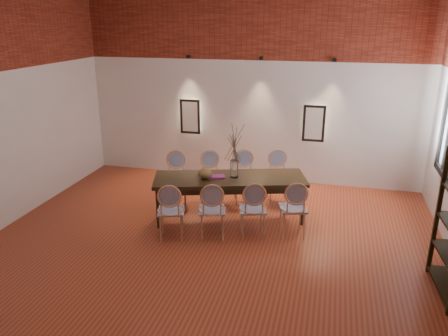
% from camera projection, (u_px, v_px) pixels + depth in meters
% --- Properties ---
extents(floor, '(7.00, 7.00, 0.02)m').
position_uv_depth(floor, '(203.00, 260.00, 6.31)').
color(floor, '#993D22').
rests_on(floor, ground).
extents(wall_back, '(7.00, 0.10, 4.00)m').
position_uv_depth(wall_back, '(252.00, 85.00, 8.90)').
color(wall_back, silver).
rests_on(wall_back, ground).
extents(wall_front, '(7.00, 0.10, 4.00)m').
position_uv_depth(wall_front, '(11.00, 269.00, 2.40)').
color(wall_front, silver).
rests_on(wall_front, ground).
extents(brick_band_back, '(7.00, 0.02, 1.50)m').
position_uv_depth(brick_band_back, '(252.00, 21.00, 8.43)').
color(brick_band_back, maroon).
rests_on(brick_band_back, ground).
extents(niche_left, '(0.36, 0.06, 0.66)m').
position_uv_depth(niche_left, '(191.00, 116.00, 9.34)').
color(niche_left, '#FFEAC6').
rests_on(niche_left, wall_back).
extents(niche_right, '(0.36, 0.06, 0.66)m').
position_uv_depth(niche_right, '(314.00, 123.00, 8.74)').
color(niche_right, '#FFEAC6').
rests_on(niche_right, wall_back).
extents(spot_fixture_left, '(0.08, 0.10, 0.08)m').
position_uv_depth(spot_fixture_left, '(189.00, 57.00, 8.90)').
color(spot_fixture_left, black).
rests_on(spot_fixture_left, wall_back).
extents(spot_fixture_mid, '(0.08, 0.10, 0.08)m').
position_uv_depth(spot_fixture_mid, '(261.00, 58.00, 8.56)').
color(spot_fixture_mid, black).
rests_on(spot_fixture_mid, wall_back).
extents(spot_fixture_right, '(0.08, 0.10, 0.08)m').
position_uv_depth(spot_fixture_right, '(334.00, 60.00, 8.23)').
color(spot_fixture_right, black).
rests_on(spot_fixture_right, wall_back).
extents(dining_table, '(2.68, 1.52, 0.75)m').
position_uv_depth(dining_table, '(230.00, 198.00, 7.50)').
color(dining_table, '#2F2110').
rests_on(dining_table, floor).
extents(chair_near_a, '(0.55, 0.55, 0.94)m').
position_uv_depth(chair_near_a, '(171.00, 211.00, 6.77)').
color(chair_near_a, tan).
rests_on(chair_near_a, floor).
extents(chair_near_b, '(0.55, 0.55, 0.94)m').
position_uv_depth(chair_near_b, '(212.00, 210.00, 6.80)').
color(chair_near_b, tan).
rests_on(chair_near_b, floor).
extents(chair_near_c, '(0.55, 0.55, 0.94)m').
position_uv_depth(chair_near_c, '(253.00, 209.00, 6.83)').
color(chair_near_c, tan).
rests_on(chair_near_c, floor).
extents(chair_near_d, '(0.55, 0.55, 0.94)m').
position_uv_depth(chair_near_d, '(293.00, 208.00, 6.86)').
color(chair_near_d, tan).
rests_on(chair_near_d, floor).
extents(chair_far_a, '(0.55, 0.55, 0.94)m').
position_uv_depth(chair_far_a, '(176.00, 179.00, 8.08)').
color(chair_far_a, tan).
rests_on(chair_far_a, floor).
extents(chair_far_b, '(0.55, 0.55, 0.94)m').
position_uv_depth(chair_far_b, '(210.00, 179.00, 8.10)').
color(chair_far_b, tan).
rests_on(chair_far_b, floor).
extents(chair_far_c, '(0.55, 0.55, 0.94)m').
position_uv_depth(chair_far_c, '(245.00, 178.00, 8.13)').
color(chair_far_c, tan).
rests_on(chair_far_c, floor).
extents(chair_far_d, '(0.55, 0.55, 0.94)m').
position_uv_depth(chair_far_d, '(278.00, 178.00, 8.16)').
color(chair_far_d, tan).
rests_on(chair_far_d, floor).
extents(vase, '(0.14, 0.14, 0.30)m').
position_uv_depth(vase, '(234.00, 169.00, 7.33)').
color(vase, silver).
rests_on(vase, dining_table).
extents(dried_branches, '(0.50, 0.50, 0.70)m').
position_uv_depth(dried_branches, '(234.00, 143.00, 7.18)').
color(dried_branches, '#493E2B').
rests_on(dried_branches, vase).
extents(bowl, '(0.24, 0.24, 0.18)m').
position_uv_depth(bowl, '(205.00, 174.00, 7.28)').
color(bowl, brown).
rests_on(bowl, dining_table).
extents(book, '(0.30, 0.25, 0.03)m').
position_uv_depth(book, '(217.00, 177.00, 7.36)').
color(book, '#80246B').
rests_on(book, dining_table).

